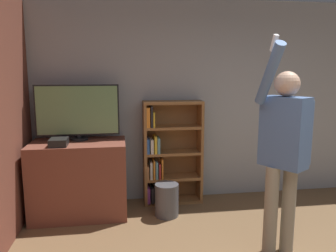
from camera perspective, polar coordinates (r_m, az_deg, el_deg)
wall_back at (r=4.58m, az=7.30°, el=4.31°), size 6.74×0.06×2.70m
tv_ledge at (r=4.20m, az=-15.16°, el=-8.86°), size 1.13×0.65×0.92m
television at (r=4.15m, az=-15.45°, el=2.42°), size 1.00×0.22×0.68m
game_console at (r=3.94m, az=-18.49°, el=-2.70°), size 0.20×0.23×0.09m
bookshelf at (r=4.39m, az=-0.09°, el=-4.89°), size 0.78×0.28×1.38m
person at (r=3.23m, az=19.51°, el=-3.34°), size 0.56×0.56×2.06m
waste_bin at (r=4.11m, az=-0.22°, el=-12.74°), size 0.29×0.29×0.40m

